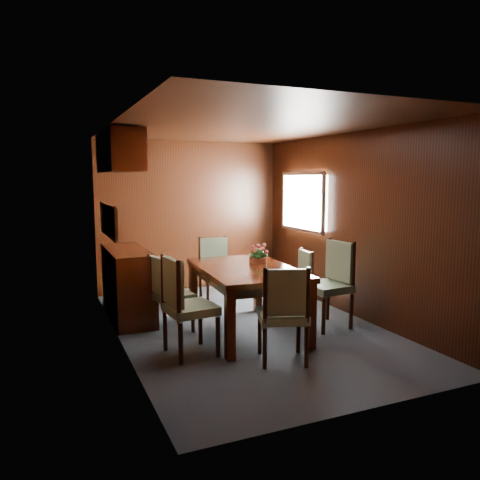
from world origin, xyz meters
name	(u,v)px	position (x,y,z in m)	size (l,w,h in m)	color
ground	(247,327)	(0.00, 0.00, 0.00)	(4.50, 4.50, 0.00)	#333C45
room_shell	(228,193)	(-0.10, 0.33, 1.63)	(3.06, 4.52, 2.41)	black
sideboard	(128,283)	(-1.25, 1.00, 0.45)	(0.48, 1.40, 0.90)	black
dining_table	(246,276)	(-0.07, -0.14, 0.67)	(1.14, 1.72, 0.78)	black
chair_left_near	(183,301)	(-0.96, -0.58, 0.57)	(0.52, 0.54, 1.03)	black
chair_left_far	(166,290)	(-0.94, 0.22, 0.51)	(0.49, 0.51, 0.92)	black
chair_right_near	(332,279)	(0.98, -0.35, 0.59)	(0.52, 0.54, 1.06)	black
chair_right_far	(298,279)	(0.83, 0.20, 0.49)	(0.46, 0.47, 0.88)	black
chair_head	(284,309)	(-0.12, -1.17, 0.54)	(0.58, 0.57, 0.98)	black
chair_foot	(216,266)	(0.06, 1.24, 0.53)	(0.48, 0.46, 0.96)	black
flower_centerpiece	(258,253)	(0.19, 0.09, 0.89)	(0.24, 0.24, 0.24)	#CC653E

